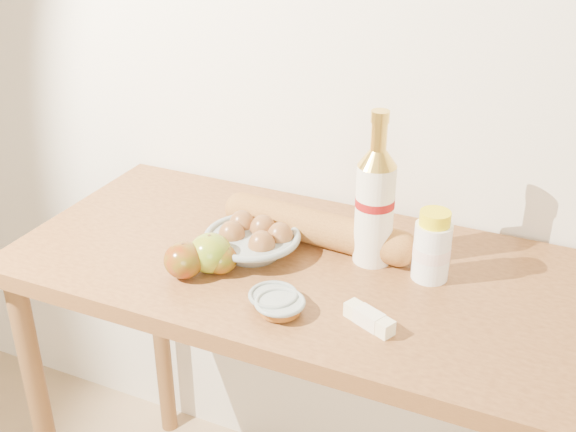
# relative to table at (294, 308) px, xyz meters

# --- Properties ---
(back_wall) EXTENTS (3.50, 0.02, 2.60)m
(back_wall) POSITION_rel_table_xyz_m (0.00, 0.33, 0.52)
(back_wall) COLOR white
(back_wall) RESTS_ON ground
(table) EXTENTS (1.20, 0.60, 0.90)m
(table) POSITION_rel_table_xyz_m (0.00, 0.00, 0.00)
(table) COLOR #996131
(table) RESTS_ON ground
(bourbon_bottle) EXTENTS (0.10, 0.10, 0.33)m
(bourbon_bottle) POSITION_rel_table_xyz_m (0.15, 0.07, 0.26)
(bourbon_bottle) COLOR white
(bourbon_bottle) RESTS_ON table
(cream_bottle) EXTENTS (0.10, 0.10, 0.15)m
(cream_bottle) POSITION_rel_table_xyz_m (0.28, 0.05, 0.19)
(cream_bottle) COLOR white
(cream_bottle) RESTS_ON table
(egg_bowl) EXTENTS (0.24, 0.24, 0.07)m
(egg_bowl) POSITION_rel_table_xyz_m (-0.09, -0.00, 0.15)
(egg_bowl) COLOR gray
(egg_bowl) RESTS_ON table
(baguette) EXTENTS (0.47, 0.11, 0.08)m
(baguette) POSITION_rel_table_xyz_m (0.01, 0.09, 0.16)
(baguette) COLOR #B67A37
(baguette) RESTS_ON table
(apple_yellowgreen) EXTENTS (0.09, 0.09, 0.08)m
(apple_yellowgreen) POSITION_rel_table_xyz_m (-0.14, -0.11, 0.16)
(apple_yellowgreen) COLOR #A19020
(apple_yellowgreen) RESTS_ON table
(apple_redgreen_front) EXTENTS (0.10, 0.10, 0.08)m
(apple_redgreen_front) POSITION_rel_table_xyz_m (-0.18, -0.15, 0.16)
(apple_redgreen_front) COLOR #93080A
(apple_redgreen_front) RESTS_ON table
(apple_redgreen_right) EXTENTS (0.09, 0.09, 0.06)m
(apple_redgreen_right) POSITION_rel_table_xyz_m (-0.12, -0.11, 0.16)
(apple_redgreen_right) COLOR #981508
(apple_redgreen_right) RESTS_ON table
(sugar_bowl) EXTENTS (0.10, 0.10, 0.03)m
(sugar_bowl) POSITION_rel_table_xyz_m (0.03, -0.17, 0.14)
(sugar_bowl) COLOR gray
(sugar_bowl) RESTS_ON table
(syrup_bowl) EXTENTS (0.12, 0.12, 0.03)m
(syrup_bowl) POSITION_rel_table_xyz_m (0.05, -0.19, 0.14)
(syrup_bowl) COLOR #8D9A94
(syrup_bowl) RESTS_ON table
(butter_stick) EXTENTS (0.11, 0.07, 0.03)m
(butter_stick) POSITION_rel_table_xyz_m (0.22, -0.15, 0.14)
(butter_stick) COLOR #FFF5C5
(butter_stick) RESTS_ON table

